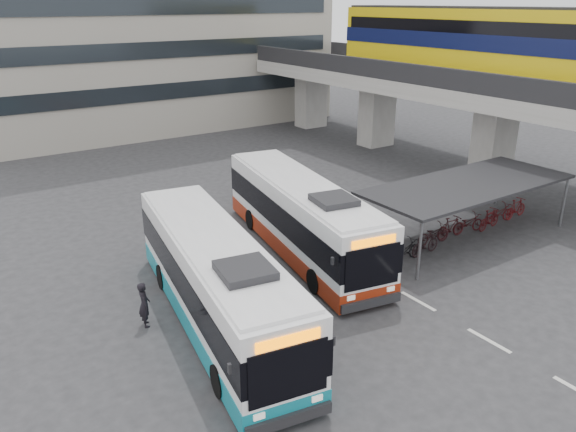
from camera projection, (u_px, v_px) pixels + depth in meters
ground at (365, 323)px, 18.63m from camera, size 120.00×120.00×0.00m
viaduct at (460, 67)px, 33.79m from camera, size 8.00×32.00×9.68m
bike_shelter at (465, 210)px, 24.93m from camera, size 10.00×4.00×2.54m
road_markings at (489, 341)px, 17.63m from camera, size 0.15×7.60×0.01m
bus_main at (302, 217)px, 23.45m from camera, size 4.45×11.42×3.30m
bus_teal at (216, 281)px, 18.11m from camera, size 4.24×11.41×3.30m
pedestrian at (144, 304)px, 18.21m from camera, size 0.47×0.63×1.56m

